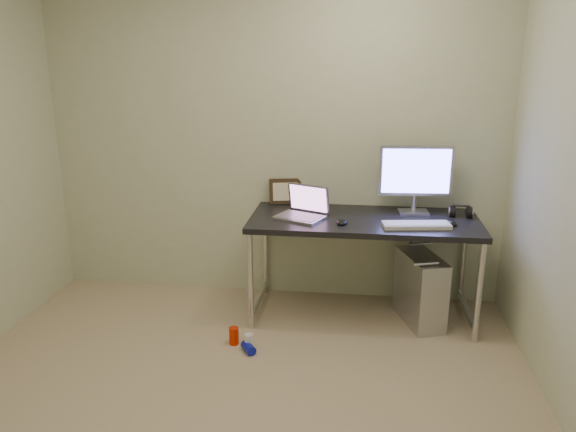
{
  "coord_description": "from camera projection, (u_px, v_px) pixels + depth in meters",
  "views": [
    {
      "loc": [
        0.65,
        -2.45,
        1.89
      ],
      "look_at": [
        0.21,
        1.05,
        0.85
      ],
      "focal_mm": 35.0,
      "sensor_mm": 36.0,
      "label": 1
    }
  ],
  "objects": [
    {
      "name": "tower_computer",
      "position": [
        420.0,
        289.0,
        4.02
      ],
      "size": [
        0.35,
        0.53,
        0.54
      ],
      "rotation": [
        0.0,
        0.0,
        0.32
      ],
      "color": "#BBBCC0",
      "rests_on": "ground"
    },
    {
      "name": "monitor",
      "position": [
        416.0,
        174.0,
        4.03
      ],
      "size": [
        0.53,
        0.17,
        0.5
      ],
      "rotation": [
        0.0,
        0.0,
        0.08
      ],
      "color": "#B5B5BC",
      "rests_on": "desk"
    },
    {
      "name": "picture_frame",
      "position": [
        285.0,
        191.0,
        4.33
      ],
      "size": [
        0.26,
        0.12,
        0.2
      ],
      "primitive_type": "cube",
      "rotation": [
        -0.21,
        0.0,
        0.21
      ],
      "color": "black",
      "rests_on": "desk"
    },
    {
      "name": "webcam",
      "position": [
        312.0,
        195.0,
        4.24
      ],
      "size": [
        0.05,
        0.05,
        0.13
      ],
      "rotation": [
        0.0,
        0.0,
        -0.34
      ],
      "color": "silver",
      "rests_on": "desk"
    },
    {
      "name": "keyboard",
      "position": [
        416.0,
        225.0,
        3.77
      ],
      "size": [
        0.47,
        0.21,
        0.03
      ],
      "primitive_type": "cube",
      "rotation": [
        0.0,
        0.0,
        0.14
      ],
      "color": "silver",
      "rests_on": "desk"
    },
    {
      "name": "laptop",
      "position": [
        303.0,
        210.0,
        3.99
      ],
      "size": [
        0.4,
        0.37,
        0.22
      ],
      "rotation": [
        0.0,
        0.0,
        -0.41
      ],
      "color": "#B5B5BC",
      "rests_on": "desk"
    },
    {
      "name": "wall_back",
      "position": [
        273.0,
        139.0,
        4.26
      ],
      "size": [
        3.5,
        0.02,
        2.5
      ],
      "primitive_type": "cube",
      "color": "beige",
      "rests_on": "ground"
    },
    {
      "name": "headphones",
      "position": [
        461.0,
        213.0,
        4.01
      ],
      "size": [
        0.16,
        0.1,
        0.11
      ],
      "rotation": [
        0.0,
        0.0,
        -0.08
      ],
      "color": "black",
      "rests_on": "desk"
    },
    {
      "name": "desk",
      "position": [
        364.0,
        229.0,
        4.0
      ],
      "size": [
        1.61,
        0.71,
        0.75
      ],
      "color": "black",
      "rests_on": "ground"
    },
    {
      "name": "can_blue",
      "position": [
        249.0,
        348.0,
        3.65
      ],
      "size": [
        0.12,
        0.13,
        0.06
      ],
      "primitive_type": "cylinder",
      "rotation": [
        1.57,
        0.0,
        0.61
      ],
      "color": "#0F17B2",
      "rests_on": "ground"
    },
    {
      "name": "mouse_left",
      "position": [
        342.0,
        221.0,
        3.85
      ],
      "size": [
        0.08,
        0.12,
        0.04
      ],
      "primitive_type": "ellipsoid",
      "rotation": [
        0.0,
        0.0,
        -0.1
      ],
      "color": "black",
      "rests_on": "desk"
    },
    {
      "name": "mouse_right",
      "position": [
        452.0,
        222.0,
        3.81
      ],
      "size": [
        0.1,
        0.13,
        0.04
      ],
      "primitive_type": "ellipsoid",
      "rotation": [
        0.0,
        0.0,
        -0.23
      ],
      "color": "black",
      "rests_on": "desk"
    },
    {
      "name": "cable_a",
      "position": [
        410.0,
        252.0,
        4.32
      ],
      "size": [
        0.01,
        0.16,
        0.69
      ],
      "primitive_type": "cylinder",
      "rotation": [
        0.21,
        0.0,
        0.0
      ],
      "color": "black",
      "rests_on": "ground"
    },
    {
      "name": "can_white",
      "position": [
        249.0,
        342.0,
        3.68
      ],
      "size": [
        0.07,
        0.07,
        0.11
      ],
      "primitive_type": "cylinder",
      "rotation": [
        0.0,
        0.0,
        0.28
      ],
      "color": "white",
      "rests_on": "ground"
    },
    {
      "name": "cable_b",
      "position": [
        422.0,
        256.0,
        4.3
      ],
      "size": [
        0.02,
        0.11,
        0.71
      ],
      "primitive_type": "cylinder",
      "rotation": [
        0.14,
        0.0,
        0.09
      ],
      "color": "black",
      "rests_on": "ground"
    },
    {
      "name": "floor",
      "position": [
        224.0,
        425.0,
        2.95
      ],
      "size": [
        3.5,
        3.5,
        0.0
      ],
      "primitive_type": "plane",
      "color": "tan",
      "rests_on": "ground"
    },
    {
      "name": "can_red",
      "position": [
        234.0,
        336.0,
        3.75
      ],
      "size": [
        0.07,
        0.07,
        0.12
      ],
      "primitive_type": "cylinder",
      "rotation": [
        0.0,
        0.0,
        0.12
      ],
      "color": "red",
      "rests_on": "ground"
    }
  ]
}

